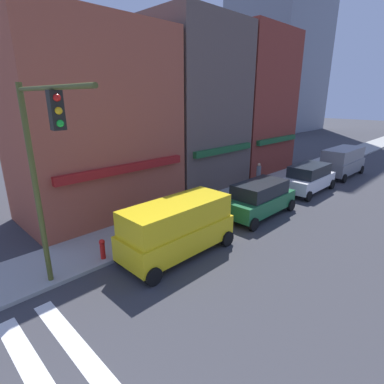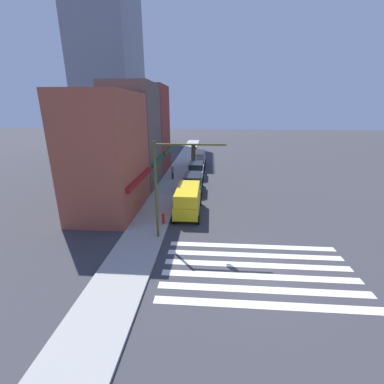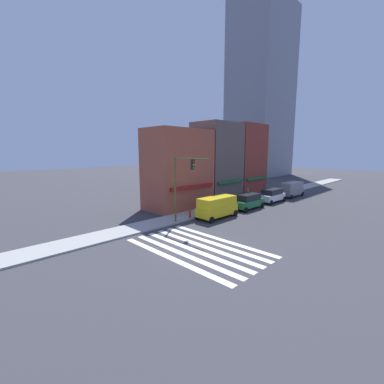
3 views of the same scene
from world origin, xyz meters
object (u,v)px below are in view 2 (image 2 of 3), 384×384
suv_green (193,182)px  suv_white (196,169)px  van_yellow (188,199)px  fire_hydrant (163,218)px  pedestrian_grey_coat (173,172)px  van_grey (198,158)px  traffic_signal (170,175)px

suv_green → suv_white: 6.22m
van_yellow → fire_hydrant: 3.13m
suv_green → pedestrian_grey_coat: suv_green is taller
suv_white → fire_hydrant: suv_white is taller
pedestrian_grey_coat → suv_white: bearing=134.0°
suv_green → suv_white: same height
van_grey → pedestrian_grey_coat: van_grey is taller
suv_green → fire_hydrant: (-8.74, 1.70, -0.42)m
suv_white → van_grey: van_grey is taller
van_yellow → van_grey: size_ratio=0.99×
van_grey → suv_green: bearing=-179.0°
van_yellow → suv_green: size_ratio=1.06×
traffic_signal → van_yellow: 5.73m
traffic_signal → van_grey: (23.41, -0.70, -3.32)m
traffic_signal → fire_hydrant: 4.61m
traffic_signal → suv_green: 11.42m
suv_white → van_grey: size_ratio=0.94×
pedestrian_grey_coat → fire_hydrant: 13.12m
suv_green → fire_hydrant: 8.92m
suv_white → van_grey: bearing=-0.3°
van_grey → pedestrian_grey_coat: size_ratio=2.84×
van_yellow → fire_hydrant: (-2.54, 1.70, -0.67)m
suv_white → fire_hydrant: 15.06m
traffic_signal → suv_white: 17.43m
fire_hydrant → van_grey: bearing=-4.6°
suv_white → pedestrian_grey_coat: 3.43m
suv_white → van_grey: (6.37, -0.00, 0.25)m
suv_green → pedestrian_grey_coat: (4.32, 2.86, 0.04)m
suv_white → pedestrian_grey_coat: suv_white is taller
traffic_signal → suv_green: traffic_signal is taller
suv_white → pedestrian_grey_coat: bearing=123.3°
traffic_signal → pedestrian_grey_coat: bearing=8.1°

